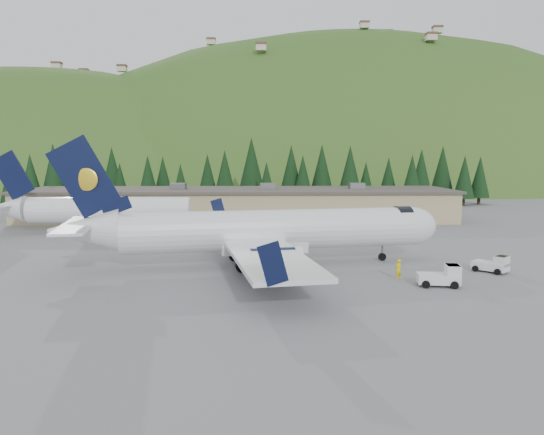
{
  "coord_description": "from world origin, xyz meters",
  "views": [
    {
      "loc": [
        -1.26,
        -51.0,
        10.64
      ],
      "look_at": [
        0.0,
        6.0,
        4.0
      ],
      "focal_mm": 35.0,
      "sensor_mm": 36.0,
      "label": 1
    }
  ],
  "objects_px": {
    "terminal_building": "(238,204)",
    "ramp_worker": "(398,269)",
    "airliner": "(262,232)",
    "baggage_tug_b": "(493,265)",
    "baggage_tug_a": "(442,276)",
    "second_airliner": "(88,209)"
  },
  "relations": [
    {
      "from": "terminal_building",
      "to": "ramp_worker",
      "type": "height_order",
      "value": "terminal_building"
    },
    {
      "from": "airliner",
      "to": "baggage_tug_b",
      "type": "xyz_separation_m",
      "value": [
        21.2,
        -3.53,
        -2.61
      ]
    },
    {
      "from": "terminal_building",
      "to": "ramp_worker",
      "type": "xyz_separation_m",
      "value": [
        15.65,
        -44.38,
        -1.72
      ]
    },
    {
      "from": "baggage_tug_b",
      "to": "baggage_tug_a",
      "type": "bearing_deg",
      "value": -96.18
    },
    {
      "from": "baggage_tug_b",
      "to": "terminal_building",
      "type": "xyz_separation_m",
      "value": [
        -25.12,
        41.73,
        1.9
      ]
    },
    {
      "from": "baggage_tug_b",
      "to": "second_airliner",
      "type": "bearing_deg",
      "value": -163.73
    },
    {
      "from": "baggage_tug_b",
      "to": "ramp_worker",
      "type": "relative_size",
      "value": 1.8
    },
    {
      "from": "terminal_building",
      "to": "airliner",
      "type": "bearing_deg",
      "value": -84.14
    },
    {
      "from": "baggage_tug_a",
      "to": "terminal_building",
      "type": "bearing_deg",
      "value": 119.49
    },
    {
      "from": "terminal_building",
      "to": "baggage_tug_b",
      "type": "bearing_deg",
      "value": -58.95
    },
    {
      "from": "second_airliner",
      "to": "terminal_building",
      "type": "distance_m",
      "value": 25.55
    },
    {
      "from": "baggage_tug_a",
      "to": "second_airliner",
      "type": "bearing_deg",
      "value": 149.17
    },
    {
      "from": "baggage_tug_b",
      "to": "terminal_building",
      "type": "height_order",
      "value": "terminal_building"
    },
    {
      "from": "airliner",
      "to": "ramp_worker",
      "type": "bearing_deg",
      "value": -37.91
    },
    {
      "from": "airliner",
      "to": "baggage_tug_a",
      "type": "xyz_separation_m",
      "value": [
        14.75,
        -8.54,
        -2.54
      ]
    },
    {
      "from": "baggage_tug_a",
      "to": "ramp_worker",
      "type": "distance_m",
      "value": 3.83
    },
    {
      "from": "baggage_tug_a",
      "to": "baggage_tug_b",
      "type": "relative_size",
      "value": 1.09
    },
    {
      "from": "baggage_tug_a",
      "to": "baggage_tug_b",
      "type": "bearing_deg",
      "value": 45.52
    },
    {
      "from": "airliner",
      "to": "terminal_building",
      "type": "bearing_deg",
      "value": 85.77
    },
    {
      "from": "baggage_tug_a",
      "to": "ramp_worker",
      "type": "bearing_deg",
      "value": 149.9
    },
    {
      "from": "airliner",
      "to": "baggage_tug_b",
      "type": "relative_size",
      "value": 11.61
    },
    {
      "from": "airliner",
      "to": "baggage_tug_b",
      "type": "bearing_deg",
      "value": -19.56
    }
  ]
}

